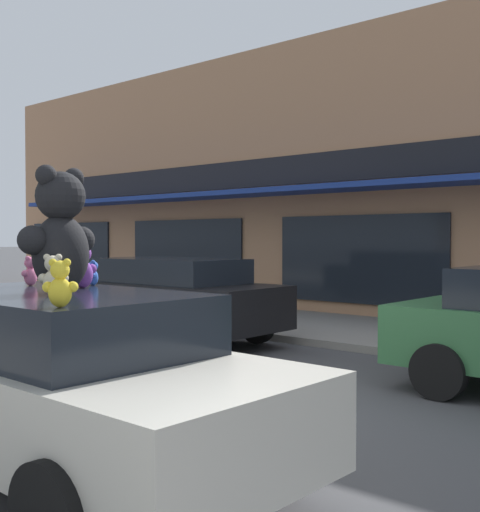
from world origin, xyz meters
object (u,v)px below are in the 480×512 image
Objects in this scene: teddy_bear_blue at (93,273)px; teddy_bear_giant at (60,232)px; teddy_bear_purple at (82,266)px; teddy_bear_pink at (30,271)px; teddy_bear_cream at (53,276)px; teddy_bear_yellow at (60,284)px; parked_car_far_center at (169,296)px; plush_art_car at (50,376)px.

teddy_bear_giant is at bearing -20.63° from teddy_bear_blue.
teddy_bear_giant reaches higher than teddy_bear_purple.
teddy_bear_purple is 0.60m from teddy_bear_pink.
teddy_bear_blue is at bearing -94.17° from teddy_bear_cream.
teddy_bear_giant is at bearing 38.86° from teddy_bear_purple.
teddy_bear_giant is 1.17m from teddy_bear_yellow.
teddy_bear_giant is 4.30× the size of teddy_bear_blue.
parked_car_far_center is (4.72, 4.02, -0.81)m from teddy_bear_purple.
teddy_bear_blue is (1.25, 1.38, -0.03)m from teddy_bear_yellow.
teddy_bear_yellow is at bearing 48.02° from teddy_bear_giant.
teddy_bear_cream is (-0.20, -0.20, -0.32)m from teddy_bear_giant.
teddy_bear_giant is 0.93m from teddy_bear_pink.
plush_art_car is at bearing -140.95° from parked_car_far_center.
teddy_bear_giant reaches higher than teddy_bear_blue.
teddy_bear_cream is at bearing -139.82° from parked_car_far_center.
teddy_bear_blue is at bearing -139.42° from parked_car_far_center.
teddy_bear_giant is at bearing -140.06° from parked_car_far_center.
teddy_bear_purple is at bearing 81.78° from teddy_bear_pink.
teddy_bear_giant is at bearing -78.14° from plush_art_car.
teddy_bear_purple is at bearing -18.20° from teddy_bear_blue.
teddy_bear_yellow is 1.12× the size of teddy_bear_pink.
teddy_bear_giant is 0.43m from teddy_bear_cream.
teddy_bear_cream is 6.98m from parked_car_far_center.
teddy_bear_blue is (0.63, 0.44, -0.36)m from teddy_bear_giant.
parked_car_far_center is at bearing -91.88° from teddy_bear_cream.
plush_art_car is 0.95m from teddy_bear_purple.
teddy_bear_purple is 1.24× the size of teddy_bear_cream.
teddy_bear_cream is at bearing 37.31° from teddy_bear_giant.
parked_car_far_center is (4.87, 3.44, -0.75)m from teddy_bear_pink.
teddy_bear_yellow is at bearing -137.69° from parked_car_far_center.
teddy_bear_cream is at bearing -118.10° from plush_art_car.
teddy_bear_purple reaches higher than teddy_bear_cream.
teddy_bear_cream reaches higher than parked_car_far_center.
teddy_bear_yellow is 0.07× the size of parked_car_far_center.
teddy_bear_yellow is at bearing -7.84° from teddy_bear_blue.
teddy_bear_pink is 0.55m from teddy_bear_blue.
teddy_bear_purple is 6.26m from parked_car_far_center.
parked_car_far_center is (5.73, 5.21, -0.77)m from teddy_bear_yellow.
plush_art_car is 16.93× the size of teddy_bear_pink.
teddy_bear_blue is (0.82, 0.64, -0.04)m from teddy_bear_cream.
teddy_bear_purple is (0.41, 0.14, 0.85)m from plush_art_car.
teddy_bear_giant is 6.75m from parked_car_far_center.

